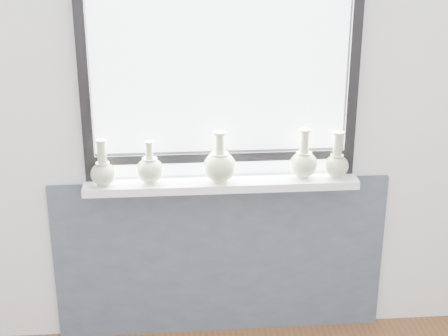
{
  "coord_description": "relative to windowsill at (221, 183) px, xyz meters",
  "views": [
    {
      "loc": [
        -0.23,
        -1.35,
        2.15
      ],
      "look_at": [
        0.0,
        1.55,
        1.02
      ],
      "focal_mm": 55.0,
      "sensor_mm": 36.0,
      "label": 1
    }
  ],
  "objects": [
    {
      "name": "window",
      "position": [
        0.0,
        0.06,
        0.56
      ],
      "size": [
        1.3,
        0.06,
        1.05
      ],
      "color": "black",
      "rests_on": "windowsill"
    },
    {
      "name": "vase_d",
      "position": [
        0.4,
        0.0,
        0.1
      ],
      "size": [
        0.14,
        0.14,
        0.24
      ],
      "rotation": [
        0.0,
        0.0,
        -0.07
      ],
      "color": "#B7C094",
      "rests_on": "windowsill"
    },
    {
      "name": "apron_panel",
      "position": [
        0.0,
        0.07,
        -0.45
      ],
      "size": [
        1.7,
        0.03,
        0.86
      ],
      "primitive_type": "cube",
      "color": "#46515E",
      "rests_on": "ground"
    },
    {
      "name": "vase_c",
      "position": [
        -0.01,
        -0.02,
        0.1
      ],
      "size": [
        0.16,
        0.16,
        0.25
      ],
      "rotation": [
        0.0,
        0.0,
        0.08
      ],
      "color": "#B7C094",
      "rests_on": "windowsill"
    },
    {
      "name": "back_wall",
      "position": [
        0.0,
        0.1,
        0.42
      ],
      "size": [
        3.6,
        0.02,
        2.6
      ],
      "primitive_type": "cube",
      "color": "silver",
      "rests_on": "ground"
    },
    {
      "name": "vase_a",
      "position": [
        -0.56,
        -0.02,
        0.09
      ],
      "size": [
        0.12,
        0.12,
        0.22
      ],
      "rotation": [
        0.0,
        0.0,
        0.13
      ],
      "color": "#B7C094",
      "rests_on": "windowsill"
    },
    {
      "name": "windowsill",
      "position": [
        0.0,
        0.0,
        0.0
      ],
      "size": [
        1.32,
        0.18,
        0.04
      ],
      "primitive_type": "cube",
      "color": "white",
      "rests_on": "apron_panel"
    },
    {
      "name": "vase_e",
      "position": [
        0.56,
        -0.01,
        0.09
      ],
      "size": [
        0.12,
        0.12,
        0.23
      ],
      "rotation": [
        0.0,
        0.0,
        -0.13
      ],
      "color": "#B7C094",
      "rests_on": "windowsill"
    },
    {
      "name": "vase_b",
      "position": [
        -0.34,
        -0.01,
        0.09
      ],
      "size": [
        0.13,
        0.13,
        0.2
      ],
      "rotation": [
        0.0,
        0.0,
        -0.15
      ],
      "color": "#B7C094",
      "rests_on": "windowsill"
    }
  ]
}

